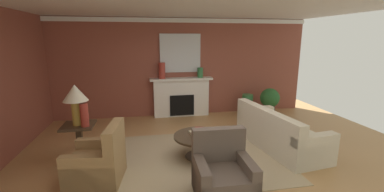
# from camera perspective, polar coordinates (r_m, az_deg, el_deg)

# --- Properties ---
(ground_plane) EXTENTS (9.24, 9.24, 0.00)m
(ground_plane) POSITION_cam_1_polar(r_m,az_deg,el_deg) (5.05, 2.24, -13.79)
(ground_plane) COLOR tan
(wall_fireplace) EXTENTS (7.71, 0.12, 2.82)m
(wall_fireplace) POSITION_cam_1_polar(r_m,az_deg,el_deg) (7.57, -2.87, 6.34)
(wall_fireplace) COLOR brown
(wall_fireplace) RESTS_ON ground_plane
(ceiling_panel) EXTENTS (7.71, 6.60, 0.06)m
(ceiling_panel) POSITION_cam_1_polar(r_m,az_deg,el_deg) (4.85, 1.71, 19.85)
(ceiling_panel) COLOR white
(crown_moulding) EXTENTS (7.71, 0.08, 0.12)m
(crown_moulding) POSITION_cam_1_polar(r_m,az_deg,el_deg) (7.46, -2.90, 16.49)
(crown_moulding) COLOR white
(area_rug) EXTENTS (3.08, 2.60, 0.01)m
(area_rug) POSITION_cam_1_polar(r_m,az_deg,el_deg) (5.11, 1.73, -13.38)
(area_rug) COLOR tan
(area_rug) RESTS_ON ground_plane
(fireplace) EXTENTS (1.80, 0.35, 1.14)m
(fireplace) POSITION_cam_1_polar(r_m,az_deg,el_deg) (7.52, -2.39, -0.44)
(fireplace) COLOR white
(fireplace) RESTS_ON ground_plane
(mantel_mirror) EXTENTS (1.17, 0.04, 1.09)m
(mantel_mirror) POSITION_cam_1_polar(r_m,az_deg,el_deg) (7.45, -2.62, 9.51)
(mantel_mirror) COLOR silver
(sofa) EXTENTS (1.17, 2.20, 0.85)m
(sofa) POSITION_cam_1_polar(r_m,az_deg,el_deg) (5.71, 18.61, -7.99)
(sofa) COLOR beige
(sofa) RESTS_ON ground_plane
(armchair_near_window) EXTENTS (0.90, 0.90, 0.95)m
(armchair_near_window) POSITION_cam_1_polar(r_m,az_deg,el_deg) (4.46, -20.12, -13.98)
(armchair_near_window) COLOR #9E7A4C
(armchair_near_window) RESTS_ON ground_plane
(armchair_facing_fireplace) EXTENTS (0.82, 0.82, 0.95)m
(armchair_facing_fireplace) POSITION_cam_1_polar(r_m,az_deg,el_deg) (3.88, 6.86, -17.48)
(armchair_facing_fireplace) COLOR brown
(armchair_facing_fireplace) RESTS_ON ground_plane
(coffee_table) EXTENTS (1.00, 1.00, 0.45)m
(coffee_table) POSITION_cam_1_polar(r_m,az_deg,el_deg) (4.97, 1.75, -9.97)
(coffee_table) COLOR #3D2D1E
(coffee_table) RESTS_ON ground_plane
(side_table) EXTENTS (0.56, 0.56, 0.70)m
(side_table) POSITION_cam_1_polar(r_m,az_deg,el_deg) (5.28, -23.72, -8.93)
(side_table) COLOR #3D2D1E
(side_table) RESTS_ON ground_plane
(table_lamp) EXTENTS (0.44, 0.44, 0.75)m
(table_lamp) POSITION_cam_1_polar(r_m,az_deg,el_deg) (5.05, -24.55, -0.18)
(table_lamp) COLOR #B28E38
(table_lamp) RESTS_ON side_table
(vase_mantel_right) EXTENTS (0.16, 0.16, 0.29)m
(vase_mantel_right) POSITION_cam_1_polar(r_m,az_deg,el_deg) (7.44, 1.83, 5.23)
(vase_mantel_right) COLOR #33703D
(vase_mantel_right) RESTS_ON fireplace
(vase_on_side_table) EXTENTS (0.14, 0.14, 0.42)m
(vase_on_side_table) POSITION_cam_1_polar(r_m,az_deg,el_deg) (4.98, -22.86, -3.92)
(vase_on_side_table) COLOR #9E3328
(vase_on_side_table) RESTS_ON side_table
(vase_tall_corner) EXTENTS (0.32, 0.32, 0.63)m
(vase_tall_corner) POSITION_cam_1_polar(r_m,az_deg,el_deg) (7.81, 12.21, -1.92)
(vase_tall_corner) COLOR #33703D
(vase_tall_corner) RESTS_ON ground_plane
(vase_mantel_left) EXTENTS (0.18, 0.18, 0.45)m
(vase_mantel_left) POSITION_cam_1_polar(r_m,az_deg,el_deg) (7.27, -6.71, 5.63)
(vase_mantel_left) COLOR #9E3328
(vase_mantel_left) RESTS_ON fireplace
(book_red_cover) EXTENTS (0.28, 0.21, 0.04)m
(book_red_cover) POSITION_cam_1_polar(r_m,az_deg,el_deg) (5.02, 0.94, -8.09)
(book_red_cover) COLOR tan
(book_red_cover) RESTS_ON coffee_table
(book_art_folio) EXTENTS (0.24, 0.23, 0.05)m
(book_art_folio) POSITION_cam_1_polar(r_m,az_deg,el_deg) (4.76, 1.75, -8.67)
(book_art_folio) COLOR maroon
(book_art_folio) RESTS_ON coffee_table
(book_small_novel) EXTENTS (0.24, 0.23, 0.06)m
(book_small_novel) POSITION_cam_1_polar(r_m,az_deg,el_deg) (4.85, 1.79, -7.55)
(book_small_novel) COLOR maroon
(book_small_novel) RESTS_ON coffee_table
(potted_plant) EXTENTS (0.56, 0.56, 0.83)m
(potted_plant) POSITION_cam_1_polar(r_m,az_deg,el_deg) (7.83, 16.92, -0.82)
(potted_plant) COLOR #333333
(potted_plant) RESTS_ON ground_plane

